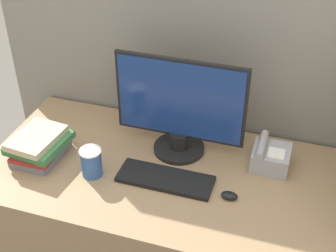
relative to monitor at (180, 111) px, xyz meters
name	(u,v)px	position (x,y,z in m)	size (l,w,h in m)	color
cubicle_panel_rear	(190,102)	(-0.03, 0.27, -0.12)	(1.99, 0.04, 1.66)	gray
desk	(163,229)	(-0.03, -0.17, -0.59)	(1.59, 0.81, 0.74)	#937551
monitor	(180,111)	(0.00, 0.00, 0.00)	(0.59, 0.24, 0.47)	black
keyboard	(165,179)	(0.01, -0.23, -0.21)	(0.41, 0.15, 0.02)	black
mouse	(229,196)	(0.29, -0.25, -0.20)	(0.07, 0.05, 0.03)	black
coffee_cup	(91,162)	(-0.31, -0.28, -0.15)	(0.10, 0.10, 0.13)	#335999
book_stack	(39,145)	(-0.59, -0.24, -0.15)	(0.25, 0.27, 0.12)	slate
desk_telephone	(270,157)	(0.42, 0.01, -0.16)	(0.16, 0.18, 0.13)	#99999E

